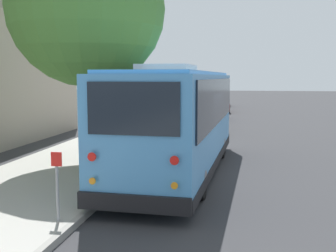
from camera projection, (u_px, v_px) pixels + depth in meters
ground_plane at (195, 176)px, 12.80m from camera, size 160.00×160.00×0.00m
sidewalk_slab at (68, 168)px, 13.49m from camera, size 80.00×4.27×0.15m
curb_strip at (135, 171)px, 13.11m from camera, size 80.00×0.14×0.15m
shuttle_bus at (179, 117)px, 12.94m from camera, size 9.78×2.83×3.31m
parked_sedan_gray at (201, 120)px, 23.48m from camera, size 4.47×1.87×1.30m
parked_sedan_blue at (212, 112)px, 28.99m from camera, size 4.51×1.84×1.31m
parked_sedan_maroon at (219, 105)px, 35.99m from camera, size 4.59×2.03×1.31m
parked_sedan_navy at (220, 101)px, 42.23m from camera, size 4.62×1.79×1.33m
sign_post_near at (57, 186)px, 8.27m from camera, size 0.06×0.22×1.38m
sign_post_far at (85, 165)px, 9.71m from camera, size 0.06×0.22×1.58m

